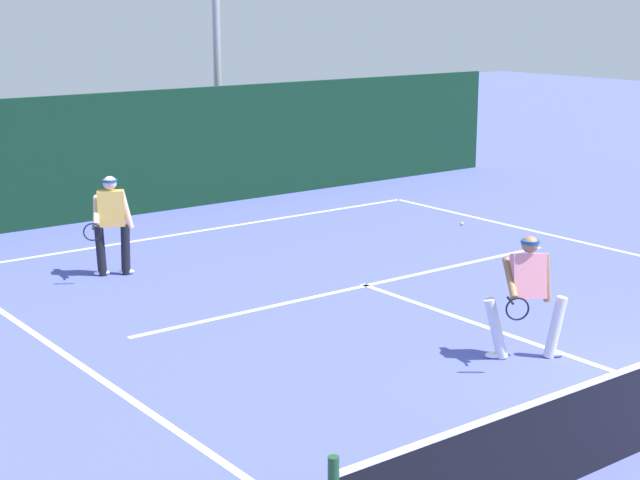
# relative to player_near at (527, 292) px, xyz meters

# --- Properties ---
(court_line_baseline_far) EXTENTS (10.30, 0.10, 0.01)m
(court_line_baseline_far) POSITION_rel_player_near_xyz_m (0.52, 8.77, -0.88)
(court_line_baseline_far) COLOR white
(court_line_baseline_far) RESTS_ON ground_plane
(court_line_service) EXTENTS (8.40, 0.10, 0.01)m
(court_line_service) POSITION_rel_player_near_xyz_m (0.52, 3.77, -0.88)
(court_line_service) COLOR white
(court_line_service) RESTS_ON ground_plane
(court_line_centre) EXTENTS (0.10, 6.40, 0.01)m
(court_line_centre) POSITION_rel_player_near_xyz_m (0.52, 0.67, -0.88)
(court_line_centre) COLOR white
(court_line_centre) RESTS_ON ground_plane
(player_near) EXTENTS (1.17, 0.81, 1.61)m
(player_near) POSITION_rel_player_near_xyz_m (0.00, 0.00, 0.00)
(player_near) COLOR silver
(player_near) RESTS_ON ground_plane
(player_far) EXTENTS (1.00, 0.87, 1.67)m
(player_far) POSITION_rel_player_near_xyz_m (-2.42, 6.81, 0.04)
(player_far) COLOR black
(player_far) RESTS_ON ground_plane
(tennis_ball) EXTENTS (0.07, 0.07, 0.07)m
(tennis_ball) POSITION_rel_player_near_xyz_m (4.91, 5.97, -0.85)
(tennis_ball) COLOR #D1E033
(tennis_ball) RESTS_ON ground_plane
(back_fence_windscreen) EXTENTS (19.85, 0.12, 2.62)m
(back_fence_windscreen) POSITION_rel_player_near_xyz_m (0.52, 10.98, 0.43)
(back_fence_windscreen) COLOR black
(back_fence_windscreen) RESTS_ON ground_plane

